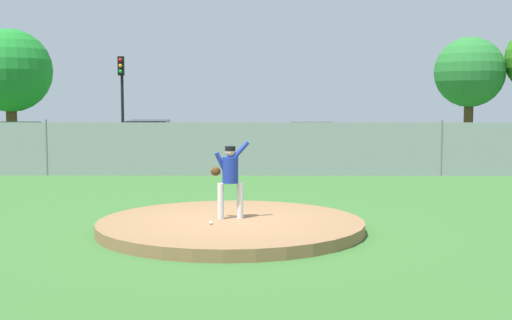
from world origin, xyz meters
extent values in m
plane|color=#386B2D|center=(0.00, 6.00, 0.00)|extent=(80.00, 80.00, 0.00)
cube|color=#2B2B2D|center=(0.00, 14.50, 0.00)|extent=(44.00, 7.00, 0.01)
cylinder|color=olive|center=(0.00, 0.00, 0.11)|extent=(5.34, 5.34, 0.23)
cylinder|color=silver|center=(-0.21, 0.14, 0.59)|extent=(0.13, 0.13, 0.73)
cylinder|color=silver|center=(0.18, 0.22, 0.59)|extent=(0.13, 0.13, 0.73)
cylinder|color=navy|center=(-0.01, 0.18, 1.22)|extent=(0.32, 0.32, 0.53)
cylinder|color=navy|center=(0.17, 0.18, 1.59)|extent=(0.43, 0.17, 0.45)
cylinder|color=navy|center=(-0.19, 0.18, 1.36)|extent=(0.29, 0.15, 0.46)
ellipsoid|color=#4C2D14|center=(-0.31, 0.23, 1.19)|extent=(0.20, 0.12, 0.18)
sphere|color=tan|center=(-0.01, 0.18, 1.59)|extent=(0.20, 0.20, 0.20)
cylinder|color=black|center=(-0.01, 0.18, 1.66)|extent=(0.21, 0.21, 0.09)
sphere|color=white|center=(-0.36, -0.47, 0.26)|extent=(0.07, 0.07, 0.07)
cube|color=gray|center=(0.00, 10.00, 0.93)|extent=(34.30, 0.03, 1.85)
cylinder|color=slate|center=(-6.86, 10.00, 0.98)|extent=(0.07, 0.07, 1.95)
cylinder|color=slate|center=(6.86, 10.00, 0.98)|extent=(0.07, 0.07, 1.95)
cube|color=silver|center=(2.84, 14.36, 0.66)|extent=(2.16, 4.27, 0.68)
cube|color=black|center=(2.84, 14.36, 1.35)|extent=(1.87, 2.40, 0.71)
cylinder|color=black|center=(2.75, 15.65, 0.32)|extent=(1.97, 0.77, 0.64)
cylinder|color=black|center=(2.93, 13.08, 0.32)|extent=(1.97, 0.77, 0.64)
cube|color=#B7BABF|center=(-9.69, 14.55, 0.66)|extent=(2.17, 4.24, 0.68)
cube|color=black|center=(-9.69, 14.55, 1.36)|extent=(1.89, 2.38, 0.70)
cylinder|color=black|center=(-9.78, 15.83, 0.32)|extent=(1.98, 0.77, 0.64)
cylinder|color=black|center=(-9.60, 13.28, 0.32)|extent=(1.98, 0.77, 0.64)
cube|color=#232328|center=(-4.09, 14.72, 0.70)|extent=(2.08, 4.86, 0.76)
cube|color=black|center=(-4.09, 14.72, 1.43)|extent=(1.80, 2.72, 0.71)
cylinder|color=black|center=(-4.19, 16.19, 0.32)|extent=(1.87, 0.76, 0.64)
cylinder|color=black|center=(-3.99, 13.25, 0.32)|extent=(1.87, 0.76, 0.64)
cube|color=maroon|center=(6.77, 14.88, 0.64)|extent=(1.96, 4.30, 0.64)
cube|color=black|center=(6.77, 14.88, 1.28)|extent=(1.76, 2.38, 0.63)
cylinder|color=black|center=(6.74, 16.20, 0.32)|extent=(1.93, 0.69, 0.64)
cylinder|color=black|center=(6.80, 13.56, 0.32)|extent=(1.93, 0.69, 0.64)
cube|color=#A81919|center=(-0.66, 14.36, 0.66)|extent=(1.97, 4.32, 0.69)
cube|color=black|center=(-0.66, 14.36, 1.31)|extent=(1.71, 2.42, 0.61)
cylinder|color=black|center=(-0.57, 15.67, 0.32)|extent=(1.80, 0.75, 0.64)
cylinder|color=black|center=(-0.74, 13.05, 0.32)|extent=(1.80, 0.75, 0.64)
cone|color=orange|center=(-2.45, 14.26, 0.28)|extent=(0.32, 0.32, 0.55)
cube|color=black|center=(-2.45, 14.26, 0.02)|extent=(0.40, 0.40, 0.03)
cylinder|color=black|center=(-6.03, 18.94, 2.34)|extent=(0.14, 0.14, 4.68)
cube|color=black|center=(-6.03, 18.76, 4.23)|extent=(0.28, 0.24, 0.90)
sphere|color=red|center=(-6.03, 18.64, 4.50)|extent=(0.18, 0.18, 0.18)
sphere|color=orange|center=(-6.03, 18.64, 4.23)|extent=(0.18, 0.18, 0.18)
sphere|color=green|center=(-6.03, 18.64, 3.96)|extent=(0.18, 0.18, 0.18)
cylinder|color=#4C331E|center=(-13.24, 24.00, 1.32)|extent=(0.59, 0.59, 2.65)
sphere|color=#1D8029|center=(-13.24, 24.00, 4.25)|extent=(4.58, 4.58, 4.58)
cylinder|color=#4C331E|center=(12.09, 24.11, 1.41)|extent=(0.51, 0.51, 2.81)
sphere|color=#287630|center=(12.09, 24.11, 4.16)|extent=(3.84, 3.84, 3.84)
camera|label=1|loc=(0.61, -13.34, 2.63)|focal=47.33mm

